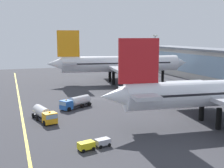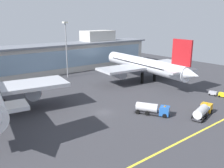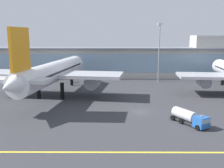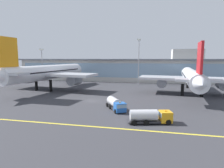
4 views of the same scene
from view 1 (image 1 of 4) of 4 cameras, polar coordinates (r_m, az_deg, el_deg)
The scene contains 8 objects.
ground_plane at distance 86.59m, azimuth -2.71°, elevation -2.82°, with size 180.00×180.00×0.00m, color #38383D.
taxiway_centreline_stripe at distance 83.24m, azimuth -17.43°, elevation -3.74°, with size 144.00×0.50×0.01m, color yellow.
airliner_near_left at distance 113.86m, azimuth 1.55°, elevation 3.86°, with size 42.43×55.56×20.23m.
airliner_near_right at distance 64.92m, azimuth 20.94°, elevation -1.67°, with size 38.78×52.32×17.76m.
fuel_tanker_truck at distance 75.24m, azimuth -7.17°, elevation -3.56°, with size 6.70×9.02×2.90m.
baggage_tug_near at distance 48.91m, azimuth -3.54°, elevation -11.49°, with size 2.97×5.80×1.40m.
service_truck_far at distance 65.14m, azimuth -12.94°, elevation -5.75°, with size 9.36×4.82×2.90m.
apron_light_mast_centre at distance 139.85m, azimuth 8.31°, elevation 6.94°, with size 1.80×1.80×18.71m.
Camera 1 is at (81.22, -23.94, 18.11)m, focal length 47.16 mm.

